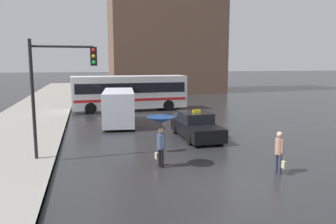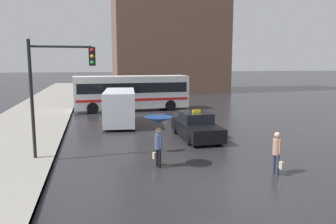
{
  "view_description": "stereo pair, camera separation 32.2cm",
  "coord_description": "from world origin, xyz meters",
  "px_view_note": "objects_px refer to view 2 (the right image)",
  "views": [
    {
      "loc": [
        -4.0,
        -10.22,
        4.22
      ],
      "look_at": [
        0.61,
        8.06,
        1.4
      ],
      "focal_mm": 35.0,
      "sensor_mm": 36.0,
      "label": 1
    },
    {
      "loc": [
        -3.69,
        -10.29,
        4.22
      ],
      "look_at": [
        0.61,
        8.06,
        1.4
      ],
      "focal_mm": 35.0,
      "sensor_mm": 36.0,
      "label": 2
    }
  ],
  "objects_px": {
    "taxi": "(196,126)",
    "ambulance_van": "(120,106)",
    "city_bus": "(132,91)",
    "pedestrian_with_umbrella": "(158,126)",
    "pedestrian_man": "(277,150)",
    "traffic_light": "(58,78)"
  },
  "relations": [
    {
      "from": "ambulance_van",
      "to": "pedestrian_man",
      "type": "height_order",
      "value": "ambulance_van"
    },
    {
      "from": "city_bus",
      "to": "traffic_light",
      "type": "distance_m",
      "value": 15.47
    },
    {
      "from": "pedestrian_with_umbrella",
      "to": "traffic_light",
      "type": "height_order",
      "value": "traffic_light"
    },
    {
      "from": "pedestrian_with_umbrella",
      "to": "pedestrian_man",
      "type": "height_order",
      "value": "pedestrian_with_umbrella"
    },
    {
      "from": "pedestrian_with_umbrella",
      "to": "pedestrian_man",
      "type": "xyz_separation_m",
      "value": [
        4.22,
        -1.85,
        -0.8
      ]
    },
    {
      "from": "pedestrian_man",
      "to": "pedestrian_with_umbrella",
      "type": "bearing_deg",
      "value": -118.74
    },
    {
      "from": "pedestrian_man",
      "to": "ambulance_van",
      "type": "bearing_deg",
      "value": -162.4
    },
    {
      "from": "ambulance_van",
      "to": "pedestrian_with_umbrella",
      "type": "distance_m",
      "value": 9.99
    },
    {
      "from": "city_bus",
      "to": "pedestrian_with_umbrella",
      "type": "distance_m",
      "value": 16.56
    },
    {
      "from": "ambulance_van",
      "to": "traffic_light",
      "type": "xyz_separation_m",
      "value": [
        -3.23,
        -7.99,
        2.28
      ]
    },
    {
      "from": "taxi",
      "to": "pedestrian_with_umbrella",
      "type": "relative_size",
      "value": 2.2
    },
    {
      "from": "taxi",
      "to": "traffic_light",
      "type": "relative_size",
      "value": 0.89
    },
    {
      "from": "traffic_light",
      "to": "pedestrian_with_umbrella",
      "type": "bearing_deg",
      "value": -26.53
    },
    {
      "from": "ambulance_van",
      "to": "pedestrian_with_umbrella",
      "type": "relative_size",
      "value": 2.72
    },
    {
      "from": "pedestrian_with_umbrella",
      "to": "pedestrian_man",
      "type": "relative_size",
      "value": 1.27
    },
    {
      "from": "taxi",
      "to": "traffic_light",
      "type": "height_order",
      "value": "traffic_light"
    },
    {
      "from": "pedestrian_with_umbrella",
      "to": "pedestrian_man",
      "type": "distance_m",
      "value": 4.68
    },
    {
      "from": "taxi",
      "to": "ambulance_van",
      "type": "xyz_separation_m",
      "value": [
        -3.86,
        5.22,
        0.64
      ]
    },
    {
      "from": "pedestrian_with_umbrella",
      "to": "traffic_light",
      "type": "bearing_deg",
      "value": 48.16
    },
    {
      "from": "ambulance_van",
      "to": "pedestrian_man",
      "type": "distance_m",
      "value": 12.8
    },
    {
      "from": "taxi",
      "to": "city_bus",
      "type": "xyz_separation_m",
      "value": [
        -2.23,
        11.8,
        1.05
      ]
    },
    {
      "from": "pedestrian_with_umbrella",
      "to": "pedestrian_man",
      "type": "bearing_deg",
      "value": -129.0
    }
  ]
}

